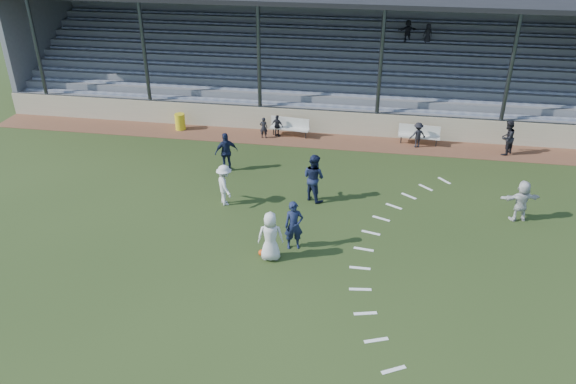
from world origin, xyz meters
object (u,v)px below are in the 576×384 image
object	(u,v)px
bench_right	(419,133)
trash_bin	(180,122)
football	(262,253)
official	(507,138)
player_navy_lead	(294,225)
player_white_lead	(270,236)
bench_left	(290,125)

from	to	relation	value
bench_right	trash_bin	bearing A→B (deg)	-174.70
football	official	distance (m)	14.01
trash_bin	player_navy_lead	size ratio (longest dim) A/B	0.47
trash_bin	official	world-z (taller)	official
player_white_lead	official	world-z (taller)	player_white_lead
bench_right	football	xyz separation A→B (m)	(-5.67, -10.68, -0.48)
official	player_navy_lead	bearing A→B (deg)	-4.66
trash_bin	football	bearing A→B (deg)	-58.18
player_white_lead	official	size ratio (longest dim) A/B	1.06
trash_bin	bench_left	bearing A→B (deg)	0.79
bench_right	player_navy_lead	xyz separation A→B (m)	(-4.66, -10.01, 0.31)
bench_left	bench_right	bearing A→B (deg)	7.11
trash_bin	player_white_lead	xyz separation A→B (m)	(6.91, -10.70, 0.45)
bench_left	official	size ratio (longest dim) A/B	1.22
bench_right	trash_bin	xyz separation A→B (m)	(-12.23, -0.11, -0.14)
football	player_white_lead	size ratio (longest dim) A/B	0.12
official	player_white_lead	bearing A→B (deg)	-4.46
trash_bin	football	xyz separation A→B (m)	(6.56, -10.57, -0.33)
player_white_lead	player_navy_lead	size ratio (longest dim) A/B	0.99
player_navy_lead	official	distance (m)	12.80
bench_right	official	xyz separation A→B (m)	(4.00, -0.57, 0.27)
bench_left	player_navy_lead	xyz separation A→B (m)	(1.78, -9.98, 0.31)
bench_left	bench_right	xyz separation A→B (m)	(6.43, 0.03, 0.00)
official	bench_right	bearing A→B (deg)	-60.28
trash_bin	player_navy_lead	world-z (taller)	player_navy_lead
football	player_navy_lead	world-z (taller)	player_navy_lead
bench_right	player_navy_lead	bearing A→B (deg)	-110.15
bench_left	football	world-z (taller)	bench_left
bench_right	player_navy_lead	world-z (taller)	player_navy_lead
bench_right	official	bearing A→B (deg)	-3.35
player_white_lead	player_navy_lead	distance (m)	1.04
player_navy_lead	bench_right	bearing A→B (deg)	48.24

